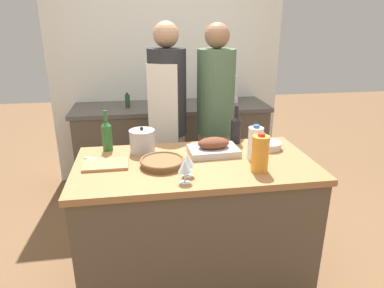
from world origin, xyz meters
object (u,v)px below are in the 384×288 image
object	(u,v)px
wicker_basket	(162,162)
wine_bottle_green	(236,129)
wine_glass_left	(185,167)
knife_chef	(101,160)
roasting_pan	(213,148)
stock_pot	(142,141)
mixing_bowl	(269,145)
person_cook_guest	(215,117)
juice_jug	(260,153)
stand_mixer	(229,91)
cutting_board	(106,165)
condiment_bottle_tall	(211,93)
wine_bottle_dark	(107,135)
milk_jug	(255,143)
condiment_bottle_short	(128,101)
person_cook_aproned	(168,118)
wine_glass_right	(187,161)

from	to	relation	value
wicker_basket	wine_bottle_green	size ratio (longest dim) A/B	1.00
wine_bottle_green	wine_glass_left	world-z (taller)	wine_bottle_green
knife_chef	roasting_pan	bearing A→B (deg)	0.46
stock_pot	mixing_bowl	world-z (taller)	stock_pot
wicker_basket	person_cook_guest	size ratio (longest dim) A/B	0.16
mixing_bowl	juice_jug	world-z (taller)	juice_jug
wine_glass_left	stand_mixer	distance (m)	1.96
stand_mixer	cutting_board	bearing A→B (deg)	-127.75
stand_mixer	condiment_bottle_tall	xyz separation A→B (m)	(-0.19, 0.01, -0.02)
wine_bottle_green	wine_bottle_dark	distance (m)	0.91
knife_chef	condiment_bottle_tall	bearing A→B (deg)	54.52
milk_jug	stock_pot	bearing A→B (deg)	161.29
stock_pot	stand_mixer	world-z (taller)	stand_mixer
juice_jug	person_cook_guest	size ratio (longest dim) A/B	0.14
stock_pot	milk_jug	bearing A→B (deg)	-18.71
condiment_bottle_tall	wine_bottle_dark	bearing A→B (deg)	-128.52
condiment_bottle_tall	person_cook_guest	world-z (taller)	person_cook_guest
mixing_bowl	wine_bottle_green	bearing A→B (deg)	141.80
milk_jug	person_cook_guest	distance (m)	0.79
condiment_bottle_short	person_cook_aproned	world-z (taller)	person_cook_aproned
wine_glass_right	condiment_bottle_short	distance (m)	1.68
condiment_bottle_short	stock_pot	bearing A→B (deg)	-84.35
milk_jug	wine_bottle_dark	bearing A→B (deg)	161.75
wicker_basket	knife_chef	xyz separation A→B (m)	(-0.38, 0.14, -0.02)
stock_pot	wicker_basket	bearing A→B (deg)	-66.59
stand_mixer	condiment_bottle_short	bearing A→B (deg)	-174.99
milk_jug	roasting_pan	bearing A→B (deg)	152.54
juice_jug	condiment_bottle_tall	xyz separation A→B (m)	(0.08, 1.74, 0.01)
stock_pot	wine_bottle_green	xyz separation A→B (m)	(0.67, 0.08, 0.03)
roasting_pan	knife_chef	world-z (taller)	roasting_pan
wine_bottle_dark	knife_chef	bearing A→B (deg)	-99.71
stand_mixer	person_cook_aproned	size ratio (longest dim) A/B	0.16
roasting_pan	wine_bottle_green	size ratio (longest dim) A/B	1.21
wicker_basket	cutting_board	size ratio (longest dim) A/B	1.01
cutting_board	mixing_bowl	distance (m)	1.11
mixing_bowl	stock_pot	bearing A→B (deg)	174.76
roasting_pan	person_cook_guest	xyz separation A→B (m)	(0.16, 0.66, 0.03)
wine_glass_right	mixing_bowl	bearing A→B (deg)	29.06
condiment_bottle_tall	wicker_basket	bearing A→B (deg)	-112.13
milk_jug	wine_bottle_green	bearing A→B (deg)	96.67
wine_glass_right	condiment_bottle_short	xyz separation A→B (m)	(-0.37, 1.64, -0.00)
condiment_bottle_short	mixing_bowl	bearing A→B (deg)	-52.40
stock_pot	condiment_bottle_tall	distance (m)	1.52
juice_jug	person_cook_guest	world-z (taller)	person_cook_guest
juice_jug	condiment_bottle_short	world-z (taller)	juice_jug
wine_bottle_green	knife_chef	distance (m)	0.97
wine_bottle_green	condiment_bottle_tall	xyz separation A→B (m)	(0.08, 1.24, 0.01)
cutting_board	juice_jug	size ratio (longest dim) A/B	1.16
wine_glass_right	knife_chef	distance (m)	0.61
wicker_basket	wine_glass_right	world-z (taller)	wine_glass_right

